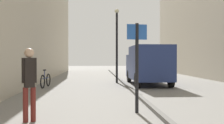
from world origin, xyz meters
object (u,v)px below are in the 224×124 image
at_px(pedestrian_main_foreground, 29,79).
at_px(bicycle_leaning, 46,80).
at_px(lamp_post, 117,41).
at_px(delivery_van, 148,64).
at_px(street_sign_post, 137,60).

bearing_deg(pedestrian_main_foreground, bicycle_leaning, -104.90).
xyz_separation_m(pedestrian_main_foreground, lamp_post, (3.03, 10.39, 1.66)).
bearing_deg(pedestrian_main_foreground, lamp_post, -128.76).
xyz_separation_m(pedestrian_main_foreground, bicycle_leaning, (-1.05, 7.87, -0.68)).
distance_m(pedestrian_main_foreground, lamp_post, 10.95).
distance_m(pedestrian_main_foreground, bicycle_leaning, 7.97).
bearing_deg(bicycle_leaning, delivery_van, 17.08).
bearing_deg(lamp_post, bicycle_leaning, -148.31).
relative_size(lamp_post, bicycle_leaning, 2.70).
distance_m(pedestrian_main_foreground, street_sign_post, 3.03).
height_order(delivery_van, street_sign_post, street_sign_post).
distance_m(lamp_post, bicycle_leaning, 5.34).
relative_size(delivery_van, bicycle_leaning, 2.81).
bearing_deg(bicycle_leaning, lamp_post, 37.89).
height_order(lamp_post, bicycle_leaning, lamp_post).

